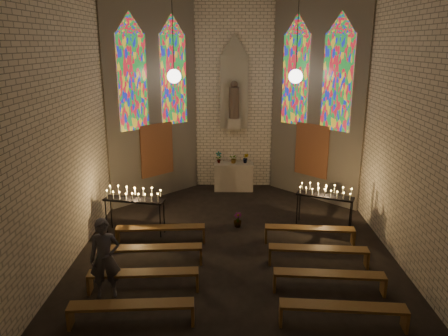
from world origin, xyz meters
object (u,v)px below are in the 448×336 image
Objects in this scene: aisle_flower_pot at (238,220)px; votive_stand_left at (134,197)px; votive_stand_right at (325,193)px; altar at (234,177)px; visitor at (105,258)px.

aisle_flower_pot is 0.25× the size of votive_stand_left.
altar is at bearing 151.92° from votive_stand_right.
altar is 0.85× the size of votive_stand_right.
votive_stand_left is (-2.91, -0.44, 0.86)m from aisle_flower_pot.
votive_stand_right is (2.52, 0.07, 0.81)m from aisle_flower_pot.
votive_stand_right is at bearing 21.77° from visitor.
votive_stand_left is (-2.82, -3.81, 0.58)m from altar.
aisle_flower_pot is (0.09, -3.37, -0.28)m from altar.
votive_stand_right is 0.94× the size of visitor.
visitor is at bearing -78.13° from votive_stand_left.
votive_stand_left is 3.23m from visitor.
altar is 0.80× the size of votive_stand_left.
votive_stand_right reaches higher than aisle_flower_pot.
aisle_flower_pot is at bearing -88.40° from altar.
aisle_flower_pot is at bearing -154.93° from votive_stand_right.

